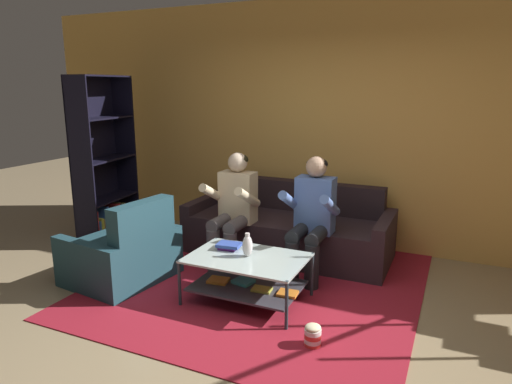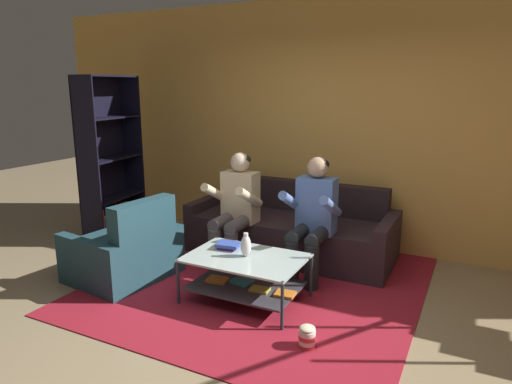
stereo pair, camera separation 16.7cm
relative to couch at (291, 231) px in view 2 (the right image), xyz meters
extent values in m
plane|color=#95805E|center=(0.40, -1.84, -0.28)|extent=(16.80, 16.80, 0.00)
cube|color=gold|center=(0.40, 0.62, 1.17)|extent=(8.40, 0.12, 2.90)
cube|color=#2C1F24|center=(0.00, -0.04, -0.06)|extent=(2.05, 0.91, 0.45)
cube|color=black|center=(0.00, 0.32, 0.35)|extent=(2.05, 0.18, 0.35)
cube|color=#2C1F24|center=(-1.09, -0.04, 0.00)|extent=(0.13, 0.91, 0.57)
cube|color=#2C1F24|center=(1.09, -0.04, 0.00)|extent=(0.13, 0.91, 0.57)
cylinder|color=#544B4C|center=(-0.54, -0.80, -0.06)|extent=(0.14, 0.14, 0.45)
cylinder|color=#544B4C|center=(-0.34, -0.80, -0.06)|extent=(0.14, 0.14, 0.45)
cylinder|color=#544B4C|center=(-0.54, -0.63, 0.21)|extent=(0.14, 0.42, 0.14)
cylinder|color=#544B4C|center=(-0.34, -0.63, 0.21)|extent=(0.14, 0.42, 0.14)
cube|color=beige|center=(-0.44, -0.42, 0.45)|extent=(0.38, 0.22, 0.56)
cylinder|color=beige|center=(-0.64, -0.60, 0.50)|extent=(0.09, 0.49, 0.31)
cylinder|color=beige|center=(-0.23, -0.60, 0.50)|extent=(0.09, 0.49, 0.31)
sphere|color=beige|center=(-0.44, -0.42, 0.83)|extent=(0.21, 0.21, 0.21)
ellipsoid|color=black|center=(-0.44, -0.40, 0.86)|extent=(0.21, 0.21, 0.13)
cylinder|color=black|center=(0.34, -0.80, -0.06)|extent=(0.14, 0.14, 0.45)
cylinder|color=black|center=(0.54, -0.80, -0.06)|extent=(0.14, 0.14, 0.45)
cylinder|color=black|center=(0.34, -0.63, 0.21)|extent=(0.14, 0.42, 0.14)
cylinder|color=black|center=(0.54, -0.63, 0.21)|extent=(0.14, 0.42, 0.14)
cube|color=#5575B9|center=(0.44, -0.42, 0.45)|extent=(0.38, 0.22, 0.57)
cylinder|color=#5575B9|center=(0.23, -0.60, 0.51)|extent=(0.09, 0.49, 0.31)
cylinder|color=#5575B9|center=(0.64, -0.60, 0.51)|extent=(0.09, 0.49, 0.31)
sphere|color=tan|center=(0.44, -0.42, 0.84)|extent=(0.21, 0.21, 0.21)
ellipsoid|color=black|center=(0.44, -0.40, 0.87)|extent=(0.21, 0.21, 0.13)
cube|color=#AFC3BF|center=(0.09, -1.29, 0.14)|extent=(1.03, 0.69, 0.02)
cube|color=#393941|center=(0.09, -1.29, -0.13)|extent=(0.95, 0.64, 0.02)
cylinder|color=#24343B|center=(-0.42, -1.62, -0.07)|extent=(0.03, 0.03, 0.42)
cylinder|color=#24343B|center=(0.59, -1.62, -0.07)|extent=(0.03, 0.03, 0.42)
cylinder|color=#24343B|center=(-0.42, -0.96, -0.07)|extent=(0.03, 0.03, 0.42)
cylinder|color=#24343B|center=(0.59, -0.96, -0.07)|extent=(0.03, 0.03, 0.42)
cube|color=orange|center=(-0.18, -1.34, -0.11)|extent=(0.20, 0.17, 0.02)
cube|color=teal|center=(0.04, -1.27, -0.11)|extent=(0.20, 0.18, 0.03)
cube|color=gold|center=(0.25, -1.34, -0.11)|extent=(0.18, 0.13, 0.02)
cube|color=orange|center=(0.49, -1.33, -0.11)|extent=(0.18, 0.15, 0.02)
cube|color=maroon|center=(0.04, -0.77, -0.27)|extent=(3.00, 3.25, 0.01)
cube|color=#874D4F|center=(0.04, -0.77, -0.27)|extent=(1.65, 1.79, 0.00)
ellipsoid|color=silver|center=(0.08, -1.28, 0.24)|extent=(0.09, 0.09, 0.20)
cylinder|color=silver|center=(0.08, -1.28, 0.34)|extent=(0.04, 0.04, 0.04)
cube|color=purple|center=(-0.16, -1.18, 0.16)|extent=(0.18, 0.14, 0.03)
cube|color=#344FAF|center=(-0.15, -1.18, 0.19)|extent=(0.23, 0.18, 0.03)
cube|color=black|center=(-2.26, -0.83, 0.74)|extent=(0.32, 0.06, 2.03)
cube|color=black|center=(-2.36, 0.06, 0.74)|extent=(0.32, 0.06, 2.03)
cube|color=black|center=(-2.46, -0.40, 0.74)|extent=(0.12, 0.91, 2.03)
cube|color=black|center=(-2.31, -0.38, -0.27)|extent=(0.42, 0.91, 0.02)
cube|color=black|center=(-2.31, -0.38, 0.23)|extent=(0.42, 0.91, 0.02)
cube|color=black|center=(-2.31, -0.38, 0.74)|extent=(0.42, 0.91, 0.02)
cube|color=black|center=(-2.31, -0.38, 1.24)|extent=(0.42, 0.91, 0.02)
cube|color=black|center=(-2.31, -0.38, 1.74)|extent=(0.42, 0.91, 0.02)
cube|color=#C73637|center=(-2.24, -0.79, -0.04)|extent=(0.25, 0.06, 0.43)
cube|color=#315FAC|center=(-2.25, -0.75, -0.11)|extent=(0.25, 0.06, 0.30)
cube|color=gold|center=(-2.24, -0.70, -0.10)|extent=(0.21, 0.07, 0.32)
cube|color=#96694D|center=(-2.28, -0.64, -0.12)|extent=(0.29, 0.08, 0.29)
cube|color=#2D5AAF|center=(-2.28, -0.58, -0.04)|extent=(0.28, 0.07, 0.43)
cube|color=#318C42|center=(-2.29, -0.53, -0.12)|extent=(0.28, 0.07, 0.27)
cube|color=gold|center=(-2.28, -0.49, -0.06)|extent=(0.25, 0.07, 0.40)
cube|color=teal|center=(-2.29, -0.44, -0.12)|extent=(0.26, 0.06, 0.28)
cube|color=#365FBA|center=(-2.28, -0.40, -0.08)|extent=(0.22, 0.06, 0.35)
cube|color=red|center=(-2.30, -0.35, -0.05)|extent=(0.26, 0.07, 0.42)
cube|color=#212526|center=(-2.32, -0.31, -0.06)|extent=(0.29, 0.08, 0.40)
cube|color=#B3AF49|center=(-2.30, -0.25, -0.06)|extent=(0.24, 0.08, 0.40)
cube|color=#1F414C|center=(-1.28, -1.37, -0.07)|extent=(0.92, 0.82, 0.41)
cube|color=#1F414C|center=(-0.95, -1.42, 0.35)|extent=(0.25, 0.73, 0.44)
cube|color=#1F414C|center=(-1.23, -0.96, -0.02)|extent=(0.84, 0.22, 0.51)
cube|color=#1F414C|center=(-1.34, -1.78, -0.02)|extent=(0.84, 0.22, 0.51)
cylinder|color=red|center=(0.85, -1.76, -0.26)|extent=(0.13, 0.13, 0.04)
cylinder|color=white|center=(0.85, -1.76, -0.23)|extent=(0.13, 0.13, 0.04)
cylinder|color=red|center=(0.85, -1.76, -0.19)|extent=(0.13, 0.13, 0.04)
cylinder|color=white|center=(0.85, -1.76, -0.16)|extent=(0.13, 0.13, 0.04)
ellipsoid|color=beige|center=(0.85, -1.76, -0.12)|extent=(0.12, 0.12, 0.04)
camera|label=1|loc=(1.73, -4.73, 1.64)|focal=32.00mm
camera|label=2|loc=(1.88, -4.66, 1.64)|focal=32.00mm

